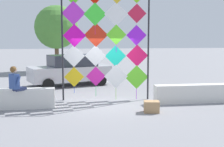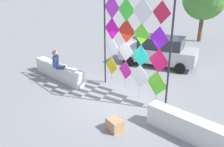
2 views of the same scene
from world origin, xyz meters
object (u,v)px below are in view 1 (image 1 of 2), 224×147
(kite_display_rack, at_px, (105,33))
(parked_car, at_px, (70,70))
(seated_vendor, at_px, (17,84))
(tree_palm_like, at_px, (56,25))
(cardboard_box_large, at_px, (152,107))

(kite_display_rack, relative_size, parked_car, 1.10)
(seated_vendor, distance_m, tree_palm_like, 12.89)
(seated_vendor, bearing_deg, tree_palm_like, 85.50)
(tree_palm_like, bearing_deg, kite_display_rack, -78.58)
(seated_vendor, bearing_deg, cardboard_box_large, -12.24)
(tree_palm_like, bearing_deg, seated_vendor, -94.50)
(cardboard_box_large, xyz_separation_m, tree_palm_like, (-3.54, 13.57, 3.31))
(kite_display_rack, bearing_deg, seated_vendor, -157.26)
(cardboard_box_large, bearing_deg, parked_car, 112.48)
(kite_display_rack, relative_size, tree_palm_like, 1.01)
(seated_vendor, bearing_deg, parked_car, 70.73)
(parked_car, relative_size, tree_palm_like, 0.92)
(cardboard_box_large, distance_m, tree_palm_like, 14.41)
(seated_vendor, xyz_separation_m, parked_car, (1.89, 5.41, -0.10))
(seated_vendor, distance_m, parked_car, 5.73)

